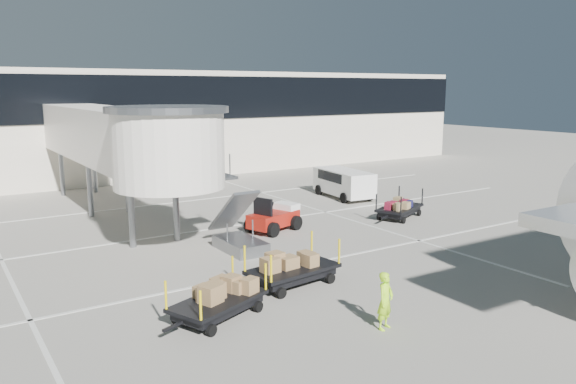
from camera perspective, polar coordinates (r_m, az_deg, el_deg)
name	(u,v)px	position (r m, az deg, el deg)	size (l,w,h in m)	color
ground	(341,278)	(20.49, 5.38, -8.68)	(140.00, 140.00, 0.00)	#9D998D
lane_markings	(212,227)	(27.81, -7.75, -3.54)	(40.00, 30.00, 0.02)	silver
terminal	(101,122)	(46.63, -18.51, 6.78)	(64.00, 12.11, 15.20)	silver
jet_bridge	(122,139)	(28.66, -16.51, 5.21)	(5.70, 20.40, 6.03)	white
baggage_tug	(274,218)	(26.76, -1.39, -2.65)	(2.88, 2.34, 1.72)	maroon
suitcase_cart	(399,208)	(29.94, 11.19, -1.63)	(3.69, 2.51, 1.44)	black
box_cart_near	(295,268)	(19.59, 0.68, -7.74)	(3.99, 1.96, 1.53)	black
box_cart_far	(218,300)	(16.97, -7.17, -10.85)	(3.69, 2.48, 1.44)	black
ground_worker	(385,301)	(16.30, 9.86, -10.82)	(0.61, 0.40, 1.67)	#ADFA1A
minivan	(343,181)	(35.03, 5.56, 1.13)	(2.41, 4.71, 1.72)	white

